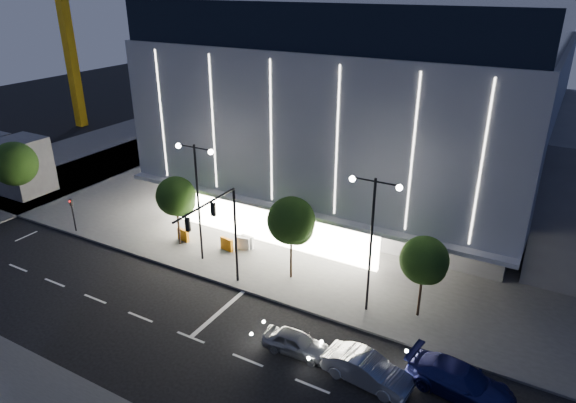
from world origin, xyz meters
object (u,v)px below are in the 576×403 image
(tree_right, at_px, (424,263))
(tree_mid, at_px, (292,223))
(street_lamp_east, at_px, (372,227))
(barrier_c, at_px, (227,244))
(barrier_d, at_px, (243,243))
(barrier_b, at_px, (248,242))
(barrier_a, at_px, (183,235))
(street_lamp_west, at_px, (197,186))
(car_lead, at_px, (296,343))
(car_second, at_px, (367,370))
(car_third, at_px, (461,381))
(tree_left, at_px, (176,198))
(traffic_mast, at_px, (222,225))
(ped_signal_far, at_px, (73,212))

(tree_right, bearing_deg, tree_mid, 180.00)
(street_lamp_east, distance_m, barrier_c, 13.43)
(street_lamp_east, xyz_separation_m, barrier_d, (-11.18, 2.67, -5.31))
(street_lamp_east, height_order, barrier_b, street_lamp_east)
(barrier_a, bearing_deg, barrier_d, 22.25)
(street_lamp_west, relative_size, tree_mid, 1.46)
(tree_right, xyz_separation_m, car_lead, (-5.04, -6.62, -3.22))
(barrier_a, height_order, barrier_d, same)
(car_second, relative_size, car_third, 0.86)
(tree_left, xyz_separation_m, barrier_a, (-0.12, 0.51, -3.38))
(traffic_mast, height_order, ped_signal_far, traffic_mast)
(tree_left, distance_m, car_lead, 15.81)
(tree_right, relative_size, barrier_c, 5.01)
(tree_left, height_order, tree_right, tree_left)
(car_third, bearing_deg, street_lamp_west, 85.60)
(tree_left, distance_m, tree_mid, 10.00)
(street_lamp_west, relative_size, tree_right, 1.63)
(traffic_mast, xyz_separation_m, tree_right, (12.03, 3.68, -1.14))
(street_lamp_west, xyz_separation_m, tree_left, (-2.97, 1.02, -1.92))
(tree_mid, distance_m, car_second, 11.29)
(car_second, bearing_deg, barrier_a, 74.00)
(traffic_mast, bearing_deg, car_second, -15.61)
(tree_left, relative_size, tree_mid, 0.93)
(street_lamp_east, bearing_deg, barrier_c, 170.82)
(barrier_a, xyz_separation_m, barrier_b, (5.08, 1.56, 0.00))
(ped_signal_far, bearing_deg, tree_right, 5.14)
(tree_right, bearing_deg, street_lamp_west, -176.36)
(street_lamp_east, relative_size, barrier_a, 8.18)
(traffic_mast, bearing_deg, ped_signal_far, 175.85)
(street_lamp_west, height_order, ped_signal_far, street_lamp_west)
(street_lamp_west, height_order, barrier_a, street_lamp_west)
(barrier_c, height_order, barrier_d, same)
(street_lamp_east, height_order, ped_signal_far, street_lamp_east)
(street_lamp_east, height_order, tree_mid, street_lamp_east)
(car_third, bearing_deg, barrier_d, 76.62)
(car_lead, bearing_deg, barrier_b, 43.29)
(tree_mid, xyz_separation_m, car_third, (12.67, -5.30, -3.54))
(tree_mid, relative_size, tree_right, 1.12)
(barrier_c, bearing_deg, car_third, -10.33)
(street_lamp_west, bearing_deg, car_second, -20.83)
(ped_signal_far, height_order, barrier_d, ped_signal_far)
(barrier_c, bearing_deg, barrier_a, -165.65)
(tree_left, xyz_separation_m, barrier_b, (4.96, 2.07, -3.38))
(car_second, relative_size, barrier_b, 4.29)
(street_lamp_west, relative_size, tree_left, 1.57)
(tree_left, height_order, car_third, tree_left)
(tree_mid, height_order, barrier_c, tree_mid)
(street_lamp_west, bearing_deg, barrier_d, 55.73)
(ped_signal_far, distance_m, tree_right, 28.21)
(ped_signal_far, relative_size, barrier_c, 2.73)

